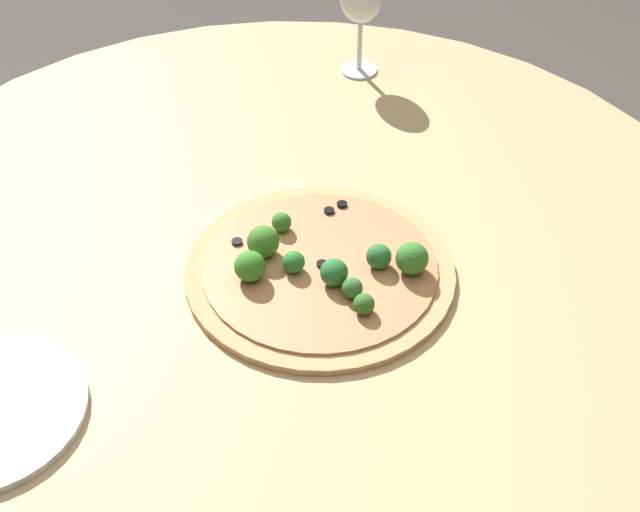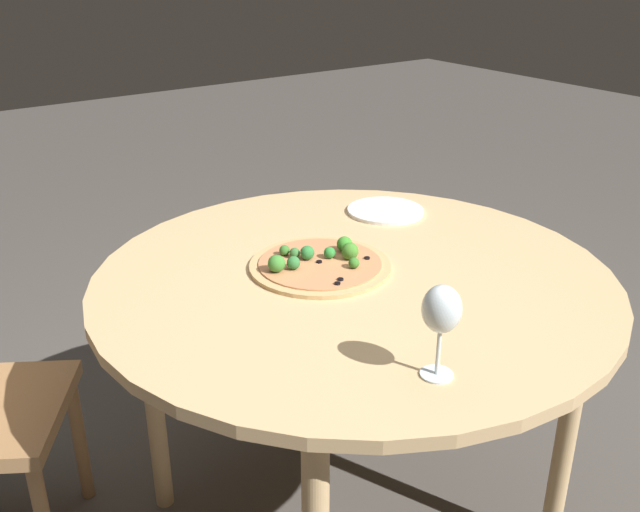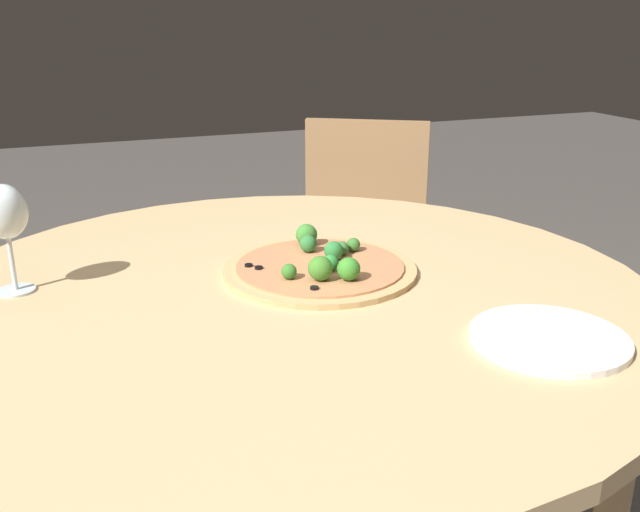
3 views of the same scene
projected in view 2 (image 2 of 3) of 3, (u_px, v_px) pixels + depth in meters
The scene contains 4 objects.
dining_table at pixel (353, 301), 1.69m from camera, with size 1.21×1.21×0.77m.
pizza at pixel (320, 263), 1.69m from camera, with size 0.34×0.34×0.05m.
wine_glass at pixel (442, 312), 1.22m from camera, with size 0.07×0.07×0.18m.
plate_near at pixel (386, 211), 2.03m from camera, with size 0.22×0.22×0.01m.
Camera 2 is at (-1.17, 0.94, 1.49)m, focal length 40.00 mm.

